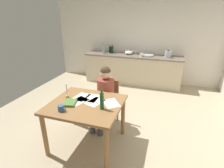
# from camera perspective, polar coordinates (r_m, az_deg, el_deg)

# --- Properties ---
(ground_plane) EXTENTS (5.20, 5.20, 0.04)m
(ground_plane) POSITION_cam_1_polar(r_m,az_deg,el_deg) (3.72, -0.99, -12.02)
(ground_plane) COLOR tan
(wall_back) EXTENTS (5.20, 0.12, 2.60)m
(wall_back) POSITION_cam_1_polar(r_m,az_deg,el_deg) (5.65, 7.77, 14.11)
(wall_back) COLOR silver
(wall_back) RESTS_ON ground
(kitchen_counter) EXTENTS (2.93, 0.64, 0.90)m
(kitchen_counter) POSITION_cam_1_polar(r_m,az_deg,el_deg) (5.49, 6.61, 4.84)
(kitchen_counter) COLOR beige
(kitchen_counter) RESTS_ON ground
(dining_table) EXTENTS (1.10, 0.99, 0.78)m
(dining_table) POSITION_cam_1_polar(r_m,az_deg,el_deg) (2.80, -8.44, -8.28)
(dining_table) COLOR olive
(dining_table) RESTS_ON ground
(chair_at_table) EXTENTS (0.46, 0.46, 0.88)m
(chair_at_table) POSITION_cam_1_polar(r_m,az_deg,el_deg) (3.44, -1.41, -5.11)
(chair_at_table) COLOR olive
(chair_at_table) RESTS_ON ground
(person_seated) EXTENTS (0.38, 0.62, 1.19)m
(person_seated) POSITION_cam_1_polar(r_m,az_deg,el_deg) (3.24, -2.61, -3.27)
(person_seated) COLOR brown
(person_seated) RESTS_ON ground
(coffee_mug) EXTENTS (0.12, 0.09, 0.09)m
(coffee_mug) POSITION_cam_1_polar(r_m,az_deg,el_deg) (2.59, -16.32, -7.62)
(coffee_mug) COLOR #33598C
(coffee_mug) RESTS_ON dining_table
(candlestick) EXTENTS (0.06, 0.06, 0.25)m
(candlestick) POSITION_cam_1_polar(r_m,az_deg,el_deg) (2.93, -14.42, -3.28)
(candlestick) COLOR gold
(candlestick) RESTS_ON dining_table
(book_magazine) EXTENTS (0.22, 0.27, 0.03)m
(book_magazine) POSITION_cam_1_polar(r_m,az_deg,el_deg) (2.77, -13.52, -5.95)
(book_magazine) COLOR #4C7534
(book_magazine) RESTS_ON dining_table
(paper_letter) EXTENTS (0.30, 0.35, 0.00)m
(paper_letter) POSITION_cam_1_polar(r_m,az_deg,el_deg) (2.82, -10.90, -5.46)
(paper_letter) COLOR white
(paper_letter) RESTS_ON dining_table
(paper_bill) EXTENTS (0.29, 0.35, 0.00)m
(paper_bill) POSITION_cam_1_polar(r_m,az_deg,el_deg) (2.76, -5.50, -5.78)
(paper_bill) COLOR white
(paper_bill) RESTS_ON dining_table
(paper_envelope) EXTENTS (0.25, 0.32, 0.00)m
(paper_envelope) POSITION_cam_1_polar(r_m,az_deg,el_deg) (2.95, -10.00, -4.16)
(paper_envelope) COLOR white
(paper_envelope) RESTS_ON dining_table
(paper_receipt) EXTENTS (0.21, 0.30, 0.00)m
(paper_receipt) POSITION_cam_1_polar(r_m,az_deg,el_deg) (2.88, -6.67, -4.57)
(paper_receipt) COLOR white
(paper_receipt) RESTS_ON dining_table
(paper_notice) EXTENTS (0.35, 0.36, 0.00)m
(paper_notice) POSITION_cam_1_polar(r_m,az_deg,el_deg) (2.71, -0.26, -6.27)
(paper_notice) COLOR white
(paper_notice) RESTS_ON dining_table
(wine_bottle_on_table) EXTENTS (0.06, 0.06, 0.31)m
(wine_bottle_on_table) POSITION_cam_1_polar(r_m,az_deg,el_deg) (2.50, -3.34, -5.48)
(wine_bottle_on_table) COLOR #194C23
(wine_bottle_on_table) RESTS_ON dining_table
(sink_unit) EXTENTS (0.36, 0.36, 0.24)m
(sink_unit) POSITION_cam_1_polar(r_m,az_deg,el_deg) (5.31, 11.48, 9.22)
(sink_unit) COLOR #B2B7BC
(sink_unit) RESTS_ON kitchen_counter
(bottle_oil) EXTENTS (0.07, 0.07, 0.32)m
(bottle_oil) POSITION_cam_1_polar(r_m,az_deg,el_deg) (5.71, -3.14, 11.65)
(bottle_oil) COLOR #8C999E
(bottle_oil) RESTS_ON kitchen_counter
(bottle_vinegar) EXTENTS (0.07, 0.07, 0.29)m
(bottle_vinegar) POSITION_cam_1_polar(r_m,az_deg,el_deg) (5.50, -2.68, 11.16)
(bottle_vinegar) COLOR #8C999E
(bottle_vinegar) RESTS_ON kitchen_counter
(bottle_wine_red) EXTENTS (0.07, 0.07, 0.25)m
(bottle_wine_red) POSITION_cam_1_polar(r_m,az_deg,el_deg) (5.61, -0.69, 11.17)
(bottle_wine_red) COLOR black
(bottle_wine_red) RESTS_ON kitchen_counter
(bottle_sauce) EXTENTS (0.08, 0.08, 0.27)m
(bottle_sauce) POSITION_cam_1_polar(r_m,az_deg,el_deg) (5.58, 0.06, 11.21)
(bottle_sauce) COLOR black
(bottle_sauce) RESTS_ON kitchen_counter
(mixing_bowl) EXTENTS (0.24, 0.24, 0.11)m
(mixing_bowl) POSITION_cam_1_polar(r_m,az_deg,el_deg) (5.45, 5.46, 10.21)
(mixing_bowl) COLOR white
(mixing_bowl) RESTS_ON kitchen_counter
(stovetop_kettle) EXTENTS (0.18, 0.18, 0.22)m
(stovetop_kettle) POSITION_cam_1_polar(r_m,az_deg,el_deg) (5.26, 17.87, 9.33)
(stovetop_kettle) COLOR #B7BABF
(stovetop_kettle) RESTS_ON kitchen_counter
(wine_glass_near_sink) EXTENTS (0.07, 0.07, 0.15)m
(wine_glass_near_sink) POSITION_cam_1_polar(r_m,az_deg,el_deg) (5.49, 7.80, 10.77)
(wine_glass_near_sink) COLOR silver
(wine_glass_near_sink) RESTS_ON kitchen_counter
(wine_glass_by_kettle) EXTENTS (0.07, 0.07, 0.15)m
(wine_glass_by_kettle) POSITION_cam_1_polar(r_m,az_deg,el_deg) (5.50, 6.84, 10.85)
(wine_glass_by_kettle) COLOR silver
(wine_glass_by_kettle) RESTS_ON kitchen_counter
(wine_glass_back_left) EXTENTS (0.07, 0.07, 0.15)m
(wine_glass_back_left) POSITION_cam_1_polar(r_m,az_deg,el_deg) (5.53, 5.32, 10.98)
(wine_glass_back_left) COLOR silver
(wine_glass_back_left) RESTS_ON kitchen_counter
(wine_glass_back_right) EXTENTS (0.07, 0.07, 0.15)m
(wine_glass_back_right) POSITION_cam_1_polar(r_m,az_deg,el_deg) (5.55, 4.42, 11.04)
(wine_glass_back_right) COLOR silver
(wine_glass_back_right) RESTS_ON kitchen_counter
(teacup_on_counter) EXTENTS (0.12, 0.08, 0.10)m
(teacup_on_counter) POSITION_cam_1_polar(r_m,az_deg,el_deg) (5.17, 9.67, 9.34)
(teacup_on_counter) COLOR white
(teacup_on_counter) RESTS_ON kitchen_counter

